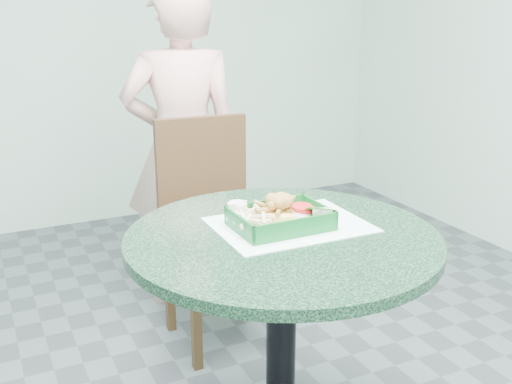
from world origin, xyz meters
name	(u,v)px	position (x,y,z in m)	size (l,w,h in m)	color
cafe_table	(282,297)	(0.00, 0.00, 0.58)	(0.86, 0.86, 0.75)	black
dining_chair	(211,216)	(0.12, 0.85, 0.53)	(0.38, 0.39, 0.93)	#321B11
diner_person	(183,151)	(0.13, 1.20, 0.73)	(0.53, 0.35, 1.46)	#E0A89E
placemat	(289,231)	(0.05, 0.05, 0.75)	(0.42, 0.31, 0.00)	#C7F0EB
food_basket	(280,229)	(0.01, 0.04, 0.77)	(0.26, 0.19, 0.05)	#0C5820
crab_sandwich	(280,212)	(0.04, 0.09, 0.80)	(0.13, 0.13, 0.07)	#E8BF50
fries_pile	(249,223)	(-0.07, 0.07, 0.79)	(0.11, 0.12, 0.04)	beige
sauce_ramekin	(237,214)	(-0.08, 0.13, 0.80)	(0.06, 0.06, 0.03)	white
garnish_cup	(307,220)	(0.09, 0.02, 0.79)	(0.10, 0.10, 0.04)	white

